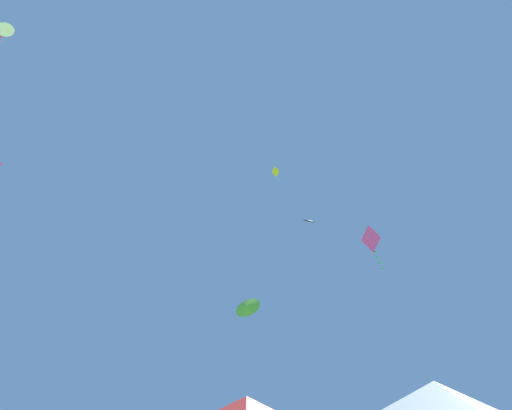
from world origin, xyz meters
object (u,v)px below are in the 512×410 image
object	(u,v)px
kite_black_delta	(309,220)
canopy_tent_red	(246,410)
canopy_tent_white	(438,399)
kite_white_delta	(5,30)
kite_yellow_diamond	(276,173)
kite_lime_delta	(247,306)
kite_magenta_diamond	(372,241)

from	to	relation	value
kite_black_delta	canopy_tent_red	bearing A→B (deg)	-112.76
canopy_tent_white	kite_black_delta	size ratio (longest dim) A/B	2.53
kite_white_delta	kite_yellow_diamond	xyz separation A→B (m)	(15.13, 22.73, 8.48)
canopy_tent_red	kite_black_delta	world-z (taller)	kite_black_delta
canopy_tent_red	kite_black_delta	bearing A→B (deg)	67.24
kite_lime_delta	canopy_tent_red	bearing A→B (deg)	90.26
canopy_tent_red	kite_black_delta	distance (m)	21.68
canopy_tent_white	kite_white_delta	world-z (taller)	kite_white_delta
kite_magenta_diamond	canopy_tent_red	bearing A→B (deg)	-164.07
kite_black_delta	kite_magenta_diamond	xyz separation A→B (m)	(1.58, -11.03, -7.73)
canopy_tent_white	kite_lime_delta	bearing A→B (deg)	163.63
canopy_tent_white	kite_white_delta	bearing A→B (deg)	-175.05
canopy_tent_white	kite_yellow_diamond	xyz separation A→B (m)	(-3.12, 21.15, 24.81)
canopy_tent_red	kite_yellow_diamond	bearing A→B (deg)	80.28
kite_white_delta	kite_magenta_diamond	bearing A→B (deg)	22.18
canopy_tent_white	kite_black_delta	xyz separation A→B (m)	(-0.53, 17.31, 16.42)
canopy_tent_white	canopy_tent_red	distance (m)	7.37
canopy_tent_red	kite_lime_delta	world-z (taller)	kite_lime_delta
kite_magenta_diamond	kite_lime_delta	bearing A→B (deg)	-147.29
kite_lime_delta	kite_magenta_diamond	xyz separation A→B (m)	(7.04, 4.52, 5.23)
canopy_tent_white	kite_magenta_diamond	xyz separation A→B (m)	(1.04, 6.28, 8.70)
kite_yellow_diamond	canopy_tent_red	bearing A→B (deg)	-99.72
canopy_tent_white	kite_white_delta	size ratio (longest dim) A/B	2.25
kite_black_delta	kite_magenta_diamond	world-z (taller)	kite_black_delta
kite_lime_delta	kite_magenta_diamond	world-z (taller)	kite_magenta_diamond
kite_black_delta	kite_magenta_diamond	distance (m)	13.56
kite_lime_delta	kite_yellow_diamond	size ratio (longest dim) A/B	0.62
kite_lime_delta	kite_yellow_diamond	world-z (taller)	kite_yellow_diamond
kite_black_delta	kite_white_delta	distance (m)	25.90
kite_black_delta	kite_lime_delta	world-z (taller)	kite_black_delta
canopy_tent_red	kite_lime_delta	bearing A→B (deg)	-89.74
kite_yellow_diamond	canopy_tent_white	bearing A→B (deg)	-81.62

